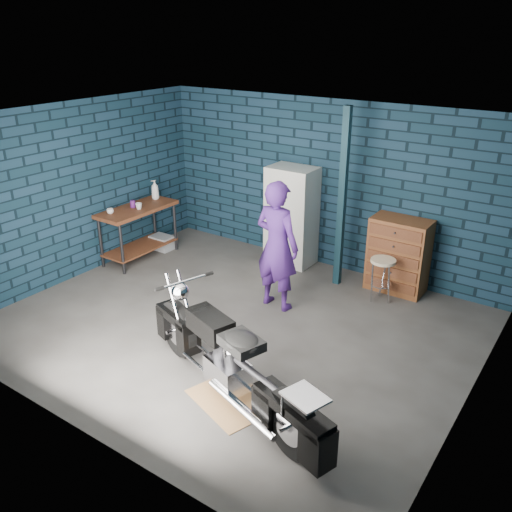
{
  "coord_description": "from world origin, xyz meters",
  "views": [
    {
      "loc": [
        3.82,
        -5.02,
        3.74
      ],
      "look_at": [
        0.15,
        0.3,
        0.95
      ],
      "focal_mm": 38.0,
      "sensor_mm": 36.0,
      "label": 1
    }
  ],
  "objects_px": {
    "locker": "(291,216)",
    "motorcycle": "(231,357)",
    "shop_stool": "(381,280)",
    "tool_chest": "(398,256)",
    "person": "(277,246)",
    "storage_bin": "(162,242)",
    "workbench": "(139,233)"
  },
  "relations": [
    {
      "from": "workbench",
      "to": "person",
      "type": "height_order",
      "value": "person"
    },
    {
      "from": "storage_bin",
      "to": "person",
      "type": "bearing_deg",
      "value": -12.33
    },
    {
      "from": "workbench",
      "to": "motorcycle",
      "type": "distance_m",
      "value": 4.21
    },
    {
      "from": "storage_bin",
      "to": "tool_chest",
      "type": "xyz_separation_m",
      "value": [
        4.04,
        0.81,
        0.44
      ]
    },
    {
      "from": "locker",
      "to": "tool_chest",
      "type": "height_order",
      "value": "locker"
    },
    {
      "from": "person",
      "to": "motorcycle",
      "type": "bearing_deg",
      "value": 114.05
    },
    {
      "from": "person",
      "to": "storage_bin",
      "type": "bearing_deg",
      "value": -8.32
    },
    {
      "from": "motorcycle",
      "to": "locker",
      "type": "bearing_deg",
      "value": 130.1
    },
    {
      "from": "workbench",
      "to": "person",
      "type": "bearing_deg",
      "value": -2.35
    },
    {
      "from": "motorcycle",
      "to": "tool_chest",
      "type": "height_order",
      "value": "tool_chest"
    },
    {
      "from": "person",
      "to": "tool_chest",
      "type": "xyz_separation_m",
      "value": [
        1.22,
        1.43,
        -0.36
      ]
    },
    {
      "from": "person",
      "to": "locker",
      "type": "height_order",
      "value": "person"
    },
    {
      "from": "person",
      "to": "storage_bin",
      "type": "distance_m",
      "value": 3.0
    },
    {
      "from": "shop_stool",
      "to": "workbench",
      "type": "bearing_deg",
      "value": -167.83
    },
    {
      "from": "person",
      "to": "locker",
      "type": "xyz_separation_m",
      "value": [
        -0.63,
        1.43,
        -0.1
      ]
    },
    {
      "from": "motorcycle",
      "to": "person",
      "type": "xyz_separation_m",
      "value": [
        -0.76,
        2.07,
        0.37
      ]
    },
    {
      "from": "workbench",
      "to": "tool_chest",
      "type": "distance_m",
      "value": 4.27
    },
    {
      "from": "workbench",
      "to": "shop_stool",
      "type": "height_order",
      "value": "workbench"
    },
    {
      "from": "locker",
      "to": "tool_chest",
      "type": "xyz_separation_m",
      "value": [
        1.85,
        0.0,
        -0.25
      ]
    },
    {
      "from": "locker",
      "to": "shop_stool",
      "type": "height_order",
      "value": "locker"
    },
    {
      "from": "storage_bin",
      "to": "tool_chest",
      "type": "height_order",
      "value": "tool_chest"
    },
    {
      "from": "person",
      "to": "shop_stool",
      "type": "relative_size",
      "value": 2.82
    },
    {
      "from": "locker",
      "to": "motorcycle",
      "type": "bearing_deg",
      "value": -68.4
    },
    {
      "from": "locker",
      "to": "tool_chest",
      "type": "relative_size",
      "value": 1.45
    },
    {
      "from": "workbench",
      "to": "locker",
      "type": "relative_size",
      "value": 0.86
    },
    {
      "from": "storage_bin",
      "to": "locker",
      "type": "relative_size",
      "value": 0.24
    },
    {
      "from": "person",
      "to": "storage_bin",
      "type": "height_order",
      "value": "person"
    },
    {
      "from": "storage_bin",
      "to": "locker",
      "type": "xyz_separation_m",
      "value": [
        2.19,
        0.81,
        0.7
      ]
    },
    {
      "from": "tool_chest",
      "to": "workbench",
      "type": "bearing_deg",
      "value": -162.06
    },
    {
      "from": "motorcycle",
      "to": "shop_stool",
      "type": "distance_m",
      "value": 3.09
    },
    {
      "from": "motorcycle",
      "to": "locker",
      "type": "relative_size",
      "value": 1.52
    },
    {
      "from": "workbench",
      "to": "tool_chest",
      "type": "relative_size",
      "value": 1.24
    }
  ]
}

